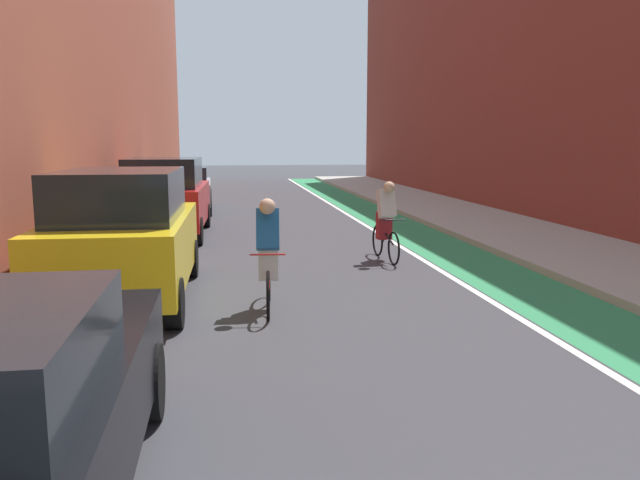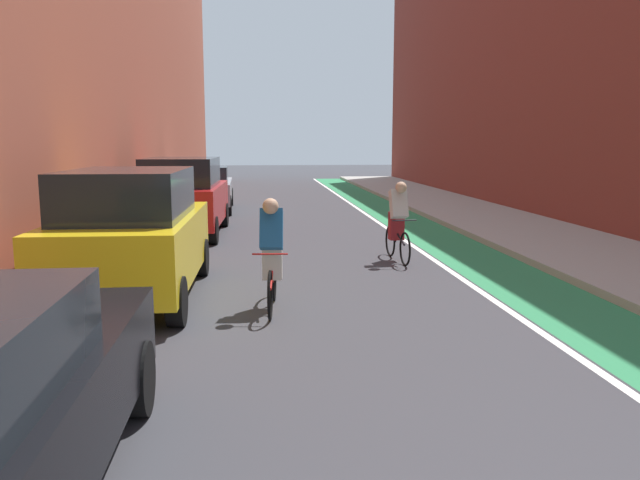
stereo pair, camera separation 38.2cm
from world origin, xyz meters
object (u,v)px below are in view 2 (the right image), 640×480
Objects in this scene: parked_suv_red at (183,196)px; parked_sedan_silver at (203,188)px; cyclist_trailing at (398,221)px; parked_suv_yellow_cab at (132,233)px; cyclist_mid at (272,251)px.

parked_suv_red is 0.97× the size of parked_sedan_silver.
parked_suv_red is 2.52× the size of cyclist_trailing.
parked_suv_red is at bearing 90.01° from parked_suv_yellow_cab.
parked_suv_yellow_cab is at bearing -90.01° from parked_sedan_silver.
cyclist_mid is (2.09, -0.81, -0.17)m from parked_suv_yellow_cab.
parked_suv_red is 6.15m from cyclist_trailing.
cyclist_mid is at bearing -126.66° from cyclist_trailing.
parked_sedan_silver is (0.00, 12.47, -0.23)m from parked_suv_yellow_cab.
parked_suv_red is at bearing 105.64° from cyclist_mid.
cyclist_trailing is (4.68, -3.99, -0.21)m from parked_suv_red.
parked_sedan_silver is 13.44m from cyclist_mid.
cyclist_trailing is (4.68, 2.66, -0.21)m from parked_suv_yellow_cab.
parked_suv_red is at bearing 139.57° from cyclist_trailing.
cyclist_mid is 1.01× the size of cyclist_trailing.
parked_sedan_silver is 10.86m from cyclist_trailing.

